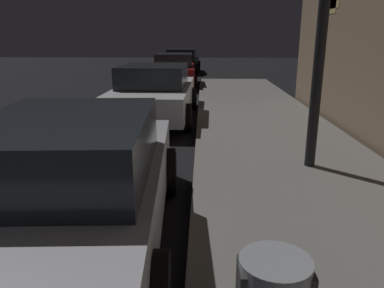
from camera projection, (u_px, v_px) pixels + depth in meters
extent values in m
cylinder|color=#999EA5|center=(275.00, 270.00, 0.95)|extent=(0.19, 0.19, 0.06)
cube|color=#B7B7BF|center=(78.00, 194.00, 3.80)|extent=(1.96, 4.21, 0.64)
cube|color=#1E2328|center=(66.00, 146.00, 3.45)|extent=(1.64, 2.19, 0.56)
cylinder|color=black|center=(40.00, 173.00, 5.08)|extent=(0.25, 0.67, 0.66)
cylinder|color=black|center=(168.00, 172.00, 5.12)|extent=(0.25, 0.67, 0.66)
cube|color=silver|center=(155.00, 98.00, 9.85)|extent=(1.97, 4.54, 0.64)
cube|color=#1E2328|center=(154.00, 76.00, 9.60)|extent=(1.69, 2.14, 0.56)
cylinder|color=black|center=(131.00, 98.00, 11.30)|extent=(0.23, 0.66, 0.66)
cylinder|color=black|center=(193.00, 98.00, 11.21)|extent=(0.23, 0.66, 0.66)
cylinder|color=black|center=(106.00, 117.00, 8.63)|extent=(0.23, 0.66, 0.66)
cylinder|color=black|center=(187.00, 118.00, 8.54)|extent=(0.23, 0.66, 0.66)
cube|color=maroon|center=(174.00, 73.00, 16.48)|extent=(1.91, 4.26, 0.64)
cube|color=#1E2328|center=(174.00, 60.00, 16.21)|extent=(1.63, 2.26, 0.56)
cylinder|color=black|center=(157.00, 76.00, 17.79)|extent=(0.24, 0.67, 0.66)
cylinder|color=black|center=(194.00, 76.00, 17.80)|extent=(0.24, 0.67, 0.66)
cylinder|color=black|center=(152.00, 82.00, 15.29)|extent=(0.24, 0.67, 0.66)
cylinder|color=black|center=(195.00, 82.00, 15.30)|extent=(0.24, 0.67, 0.66)
cube|color=black|center=(182.00, 63.00, 22.61)|extent=(1.99, 4.07, 0.64)
cube|color=#1E2328|center=(182.00, 54.00, 22.22)|extent=(1.71, 2.23, 0.56)
cylinder|color=black|center=(169.00, 66.00, 23.93)|extent=(0.24, 0.67, 0.66)
cylinder|color=black|center=(198.00, 66.00, 23.82)|extent=(0.24, 0.67, 0.66)
cylinder|color=black|center=(164.00, 69.00, 21.54)|extent=(0.24, 0.67, 0.66)
cylinder|color=black|center=(197.00, 69.00, 21.43)|extent=(0.24, 0.67, 0.66)
cylinder|color=black|center=(323.00, 13.00, 5.27)|extent=(0.16, 0.16, 4.60)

